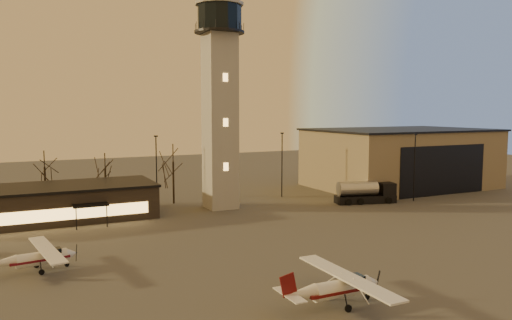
{
  "coord_description": "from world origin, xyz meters",
  "views": [
    {
      "loc": [
        -25.7,
        -34.18,
        13.79
      ],
      "look_at": [
        -2.75,
        13.0,
        8.42
      ],
      "focal_mm": 35.0,
      "sensor_mm": 36.0,
      "label": 1
    }
  ],
  "objects_px": {
    "cessna_rear": "(43,260)",
    "terminal": "(50,203)",
    "fuel_truck": "(365,194)",
    "control_tower": "(220,91)",
    "cessna_front": "(343,291)",
    "hangar": "(400,158)"
  },
  "relations": [
    {
      "from": "terminal",
      "to": "control_tower",
      "type": "bearing_deg",
      "value": -5.15
    },
    {
      "from": "cessna_rear",
      "to": "fuel_truck",
      "type": "xyz_separation_m",
      "value": [
        44.39,
        12.83,
        0.38
      ]
    },
    {
      "from": "cessna_rear",
      "to": "fuel_truck",
      "type": "relative_size",
      "value": 1.06
    },
    {
      "from": "hangar",
      "to": "fuel_truck",
      "type": "relative_size",
      "value": 3.32
    },
    {
      "from": "hangar",
      "to": "cessna_front",
      "type": "height_order",
      "value": "hangar"
    },
    {
      "from": "control_tower",
      "to": "hangar",
      "type": "height_order",
      "value": "control_tower"
    },
    {
      "from": "cessna_rear",
      "to": "cessna_front",
      "type": "bearing_deg",
      "value": -51.15
    },
    {
      "from": "hangar",
      "to": "control_tower",
      "type": "bearing_deg",
      "value": -173.69
    },
    {
      "from": "cessna_front",
      "to": "terminal",
      "type": "bearing_deg",
      "value": 113.76
    },
    {
      "from": "control_tower",
      "to": "terminal",
      "type": "relative_size",
      "value": 1.28
    },
    {
      "from": "cessna_front",
      "to": "control_tower",
      "type": "bearing_deg",
      "value": 81.86
    },
    {
      "from": "cessna_front",
      "to": "hangar",
      "type": "bearing_deg",
      "value": 44.41
    },
    {
      "from": "terminal",
      "to": "cessna_rear",
      "type": "relative_size",
      "value": 2.59
    },
    {
      "from": "cessna_rear",
      "to": "fuel_truck",
      "type": "bearing_deg",
      "value": 8.09
    },
    {
      "from": "control_tower",
      "to": "terminal",
      "type": "bearing_deg",
      "value": 174.85
    },
    {
      "from": "hangar",
      "to": "cessna_front",
      "type": "distance_m",
      "value": 57.8
    },
    {
      "from": "cessna_rear",
      "to": "terminal",
      "type": "bearing_deg",
      "value": 76.71
    },
    {
      "from": "hangar",
      "to": "terminal",
      "type": "height_order",
      "value": "hangar"
    },
    {
      "from": "cessna_rear",
      "to": "hangar",
      "type": "bearing_deg",
      "value": 12.8
    },
    {
      "from": "control_tower",
      "to": "cessna_front",
      "type": "bearing_deg",
      "value": -98.3
    },
    {
      "from": "fuel_truck",
      "to": "cessna_front",
      "type": "bearing_deg",
      "value": -116.0
    },
    {
      "from": "control_tower",
      "to": "fuel_truck",
      "type": "distance_m",
      "value": 26.1
    }
  ]
}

